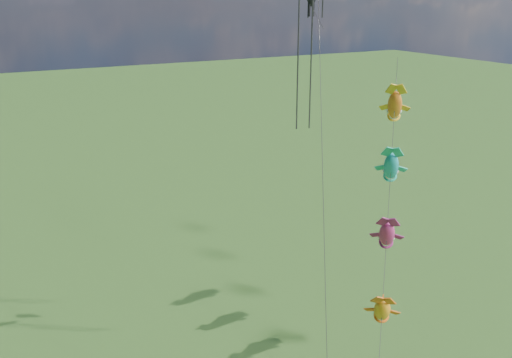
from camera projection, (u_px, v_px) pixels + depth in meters
name	position (u px, v px, depth m)	size (l,w,h in m)	color
fish_windsock_rig	(389.00, 200.00, 33.02)	(10.66, 12.04, 16.91)	brown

